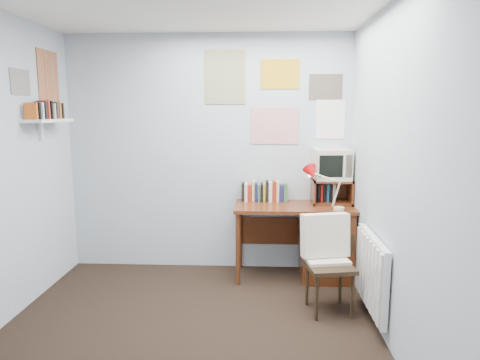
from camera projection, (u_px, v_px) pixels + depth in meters
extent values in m
plane|color=black|center=(181.00, 354.00, 3.05)|extent=(3.50, 3.50, 0.00)
cube|color=#A4B0BB|center=(209.00, 154.00, 4.57)|extent=(3.00, 0.02, 2.50)
cube|color=#A4B0BB|center=(406.00, 183.00, 2.77)|extent=(0.02, 3.50, 2.50)
cube|color=#5B2A14|center=(294.00, 207.00, 4.34)|extent=(1.20, 0.55, 0.03)
cube|color=#5B2A14|center=(326.00, 243.00, 4.38)|extent=(0.50, 0.50, 0.72)
cylinder|color=#5B2A14|center=(238.00, 250.00, 4.19)|extent=(0.04, 0.04, 0.72)
cylinder|color=#5B2A14|center=(240.00, 236.00, 4.66)|extent=(0.04, 0.04, 0.72)
cube|color=#5B2A14|center=(269.00, 231.00, 4.65)|extent=(0.64, 0.02, 0.30)
cube|color=black|center=(330.00, 267.00, 3.62)|extent=(0.47, 0.46, 0.81)
cube|color=red|center=(340.00, 191.00, 4.10)|extent=(0.27, 0.23, 0.38)
cube|color=#5B2A14|center=(331.00, 191.00, 4.41)|extent=(0.40, 0.30, 0.25)
cube|color=beige|center=(331.00, 163.00, 4.38)|extent=(0.38, 0.36, 0.34)
cube|color=#5B2A14|center=(270.00, 191.00, 4.51)|extent=(0.60, 0.14, 0.22)
cube|color=white|center=(372.00, 272.00, 3.45)|extent=(0.09, 0.80, 0.60)
cube|color=white|center=(48.00, 121.00, 3.93)|extent=(0.20, 0.62, 0.24)
cube|color=white|center=(275.00, 97.00, 4.43)|extent=(1.20, 0.01, 0.90)
cube|color=white|center=(35.00, 78.00, 3.87)|extent=(0.01, 0.70, 0.60)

